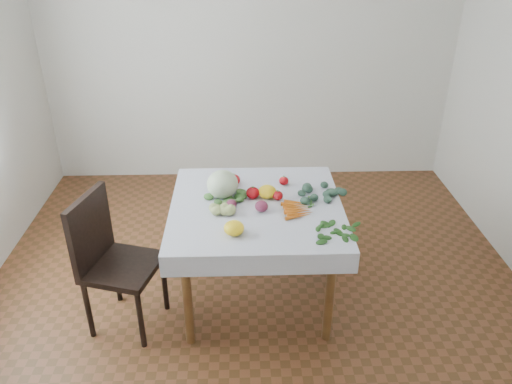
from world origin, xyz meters
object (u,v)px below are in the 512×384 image
(table, at_px, (256,218))
(heirloom_back, at_px, (267,192))
(cabbage, at_px, (222,184))
(carrot_bunch, at_px, (298,209))
(chair, at_px, (109,254))

(table, xyz_separation_m, heirloom_back, (0.08, 0.10, 0.15))
(table, relative_size, cabbage, 4.77)
(cabbage, relative_size, carrot_bunch, 0.86)
(cabbage, relative_size, heirloom_back, 1.71)
(chair, height_order, heirloom_back, chair)
(table, xyz_separation_m, chair, (-0.94, -0.22, -0.11))
(cabbage, distance_m, carrot_bunch, 0.53)
(table, bearing_deg, carrot_bunch, -18.38)
(chair, distance_m, carrot_bunch, 1.23)
(heirloom_back, distance_m, carrot_bunch, 0.27)
(cabbage, distance_m, heirloom_back, 0.30)
(cabbage, bearing_deg, table, -28.33)
(table, height_order, carrot_bunch, carrot_bunch)
(table, xyz_separation_m, carrot_bunch, (0.26, -0.09, 0.12))
(chair, relative_size, carrot_bunch, 3.84)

